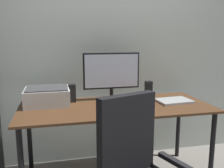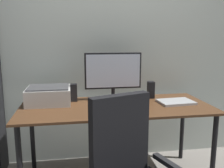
% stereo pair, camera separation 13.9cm
% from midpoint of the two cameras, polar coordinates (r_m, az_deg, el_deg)
% --- Properties ---
extents(back_wall, '(6.40, 0.10, 2.60)m').
position_cam_midpoint_polar(back_wall, '(2.74, 0.43, 9.54)').
color(back_wall, beige).
rests_on(back_wall, ground).
extents(desk, '(1.73, 0.75, 0.74)m').
position_cam_midpoint_polar(desk, '(2.31, 2.67, -6.76)').
color(desk, '#56351E').
rests_on(desk, ground).
extents(monitor, '(0.56, 0.20, 0.47)m').
position_cam_midpoint_polar(monitor, '(2.46, 1.88, 2.49)').
color(monitor, black).
rests_on(monitor, desk).
extents(keyboard, '(0.29, 0.12, 0.02)m').
position_cam_midpoint_polar(keyboard, '(2.09, 3.50, -6.20)').
color(keyboard, '#B7BABC').
rests_on(keyboard, desk).
extents(mouse, '(0.08, 0.11, 0.03)m').
position_cam_midpoint_polar(mouse, '(2.14, 8.67, -5.73)').
color(mouse, black).
rests_on(mouse, desk).
extents(coffee_mug, '(0.10, 0.08, 0.09)m').
position_cam_midpoint_polar(coffee_mug, '(2.34, 5.10, -3.47)').
color(coffee_mug, '#B72D28').
rests_on(coffee_mug, desk).
extents(laptop, '(0.34, 0.25, 0.02)m').
position_cam_midpoint_polar(laptop, '(2.46, 15.93, -3.94)').
color(laptop, '#B7BABC').
rests_on(laptop, desk).
extents(speaker_left, '(0.06, 0.07, 0.17)m').
position_cam_midpoint_polar(speaker_left, '(2.44, -7.11, -1.96)').
color(speaker_left, black).
rests_on(speaker_left, desk).
extents(speaker_right, '(0.06, 0.07, 0.17)m').
position_cam_midpoint_polar(speaker_right, '(2.58, 10.38, -1.34)').
color(speaker_right, black).
rests_on(speaker_right, desk).
extents(printer, '(0.40, 0.34, 0.16)m').
position_cam_midpoint_polar(printer, '(2.40, -12.63, -2.50)').
color(printer, silver).
rests_on(printer, desk).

